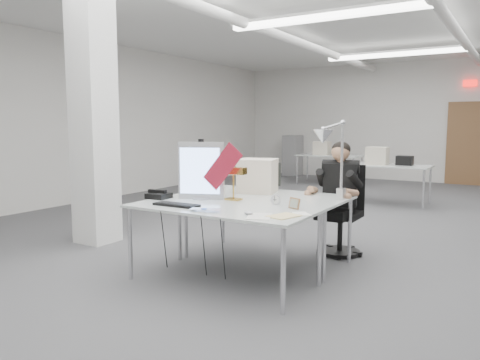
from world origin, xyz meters
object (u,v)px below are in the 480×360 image
object	(u,v)px
monitor	(201,171)
desk_phone	(159,196)
laptop	(204,211)
architect_lamp	(334,155)
desk_main	(222,208)
seated_person	(340,180)
beige_monitor	(258,176)
office_chair	(340,211)
bankers_lamp	(233,183)

from	to	relation	value
monitor	desk_phone	bearing A→B (deg)	-176.29
laptop	architect_lamp	bearing A→B (deg)	37.24
desk_main	seated_person	xyz separation A→B (m)	(0.64, 1.51, 0.16)
seated_person	laptop	distance (m)	1.94
monitor	desk_phone	world-z (taller)	monitor
beige_monitor	seated_person	bearing A→B (deg)	17.24
laptop	beige_monitor	distance (m)	1.35
laptop	seated_person	bearing A→B (deg)	55.43
seated_person	monitor	world-z (taller)	monitor
desk_main	laptop	bearing A→B (deg)	-87.25
office_chair	laptop	bearing A→B (deg)	-122.00
laptop	beige_monitor	xyz separation A→B (m)	(-0.19, 1.33, 0.18)
seated_person	beige_monitor	world-z (taller)	seated_person
bankers_lamp	seated_person	bearing A→B (deg)	56.35
seated_person	bankers_lamp	size ratio (longest dim) A/B	2.48
office_chair	laptop	distance (m)	2.00
office_chair	seated_person	size ratio (longest dim) A/B	1.15
desk_main	bankers_lamp	bearing A→B (deg)	106.61
office_chair	seated_person	world-z (taller)	seated_person
bankers_lamp	architect_lamp	bearing A→B (deg)	21.60
seated_person	architect_lamp	distance (m)	0.85
architect_lamp	seated_person	bearing A→B (deg)	101.71
beige_monitor	architect_lamp	bearing A→B (deg)	-28.78
laptop	desk_phone	bearing A→B (deg)	140.04
seated_person	desk_phone	size ratio (longest dim) A/B	4.08
seated_person	monitor	size ratio (longest dim) A/B	1.51
office_chair	beige_monitor	world-z (taller)	beige_monitor
laptop	desk_phone	xyz separation A→B (m)	(-0.87, 0.39, 0.02)
seated_person	bankers_lamp	distance (m)	1.35
desk_phone	architect_lamp	size ratio (longest dim) A/B	0.23
desk_main	seated_person	size ratio (longest dim) A/B	1.98
monitor	laptop	world-z (taller)	monitor
desk_phone	beige_monitor	xyz separation A→B (m)	(0.68, 0.94, 0.17)
desk_main	bankers_lamp	world-z (taller)	bankers_lamp
office_chair	desk_phone	size ratio (longest dim) A/B	4.69
office_chair	seated_person	xyz separation A→B (m)	(0.00, -0.05, 0.38)
desk_main	laptop	size ratio (longest dim) A/B	6.38
seated_person	desk_main	bearing A→B (deg)	-126.63
office_chair	monitor	bearing A→B (deg)	-143.49
bankers_lamp	laptop	bearing A→B (deg)	-79.53
office_chair	laptop	world-z (taller)	office_chair
bankers_lamp	desk_phone	world-z (taller)	bankers_lamp
office_chair	monitor	distance (m)	1.77
office_chair	bankers_lamp	world-z (taller)	bankers_lamp
architect_lamp	laptop	bearing A→B (deg)	-129.35
bankers_lamp	architect_lamp	xyz separation A→B (m)	(0.94, 0.37, 0.29)
architect_lamp	bankers_lamp	bearing A→B (deg)	-160.92
monitor	bankers_lamp	distance (m)	0.36
laptop	bankers_lamp	size ratio (longest dim) A/B	0.77
desk_phone	monitor	bearing A→B (deg)	24.25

